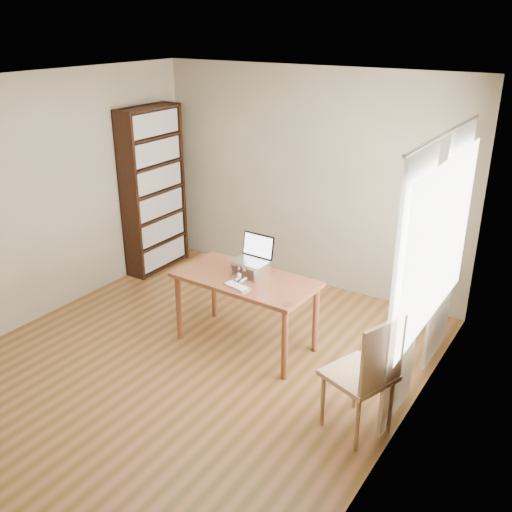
{
  "coord_description": "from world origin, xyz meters",
  "views": [
    {
      "loc": [
        3.05,
        -3.62,
        3.08
      ],
      "look_at": [
        0.38,
        0.52,
        1.02
      ],
      "focal_mm": 40.0,
      "sensor_mm": 36.0,
      "label": 1
    }
  ],
  "objects_px": {
    "laptop": "(254,254)",
    "cat": "(251,268)",
    "desk": "(246,287)",
    "keyboard": "(237,286)",
    "chair": "(370,370)",
    "bookshelf": "(154,190)"
  },
  "relations": [
    {
      "from": "laptop",
      "to": "bookshelf",
      "type": "bearing_deg",
      "value": 159.03
    },
    {
      "from": "bookshelf",
      "to": "desk",
      "type": "xyz_separation_m",
      "value": [
        2.08,
        -1.01,
        -0.4
      ]
    },
    {
      "from": "bookshelf",
      "to": "cat",
      "type": "xyz_separation_m",
      "value": [
        2.08,
        -0.9,
        -0.24
      ]
    },
    {
      "from": "desk",
      "to": "cat",
      "type": "bearing_deg",
      "value": 94.42
    },
    {
      "from": "bookshelf",
      "to": "laptop",
      "type": "height_order",
      "value": "bookshelf"
    },
    {
      "from": "cat",
      "to": "keyboard",
      "type": "bearing_deg",
      "value": -84.25
    },
    {
      "from": "keyboard",
      "to": "cat",
      "type": "height_order",
      "value": "cat"
    },
    {
      "from": "laptop",
      "to": "keyboard",
      "type": "distance_m",
      "value": 0.41
    },
    {
      "from": "desk",
      "to": "chair",
      "type": "height_order",
      "value": "chair"
    },
    {
      "from": "bookshelf",
      "to": "laptop",
      "type": "bearing_deg",
      "value": -22.67
    },
    {
      "from": "desk",
      "to": "laptop",
      "type": "xyz_separation_m",
      "value": [
        0.0,
        0.14,
        0.29
      ]
    },
    {
      "from": "bookshelf",
      "to": "laptop",
      "type": "xyz_separation_m",
      "value": [
        2.08,
        -0.87,
        -0.11
      ]
    },
    {
      "from": "chair",
      "to": "laptop",
      "type": "bearing_deg",
      "value": 174.85
    },
    {
      "from": "bookshelf",
      "to": "cat",
      "type": "relative_size",
      "value": 4.38
    },
    {
      "from": "laptop",
      "to": "chair",
      "type": "bearing_deg",
      "value": -23.51
    },
    {
      "from": "keyboard",
      "to": "chair",
      "type": "relative_size",
      "value": 0.26
    },
    {
      "from": "bookshelf",
      "to": "keyboard",
      "type": "relative_size",
      "value": 7.6
    },
    {
      "from": "laptop",
      "to": "cat",
      "type": "distance_m",
      "value": 0.13
    },
    {
      "from": "keyboard",
      "to": "cat",
      "type": "distance_m",
      "value": 0.34
    },
    {
      "from": "keyboard",
      "to": "cat",
      "type": "xyz_separation_m",
      "value": [
        -0.05,
        0.33,
        0.05
      ]
    },
    {
      "from": "laptop",
      "to": "keyboard",
      "type": "xyz_separation_m",
      "value": [
        0.05,
        -0.36,
        -0.18
      ]
    },
    {
      "from": "keyboard",
      "to": "cat",
      "type": "relative_size",
      "value": 0.58
    }
  ]
}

